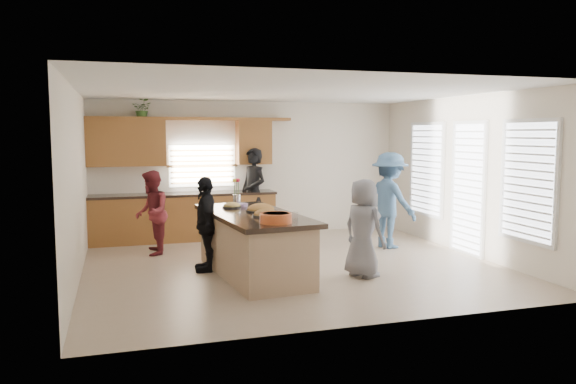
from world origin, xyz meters
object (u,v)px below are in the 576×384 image
object	(u,v)px
island	(254,246)
woman_left_front	(206,224)
woman_left_back	(253,193)
woman_right_back	(389,200)
woman_right_front	(363,228)
woman_left_mid	(152,213)
salad_bowl	(276,217)

from	to	relation	value
island	woman_left_front	size ratio (longest dim) A/B	1.90
woman_left_back	woman_left_front	size ratio (longest dim) A/B	1.24
woman_right_back	woman_right_front	distance (m)	2.31
woman_left_back	woman_left_mid	xyz separation A→B (m)	(-2.10, -1.08, -0.17)
woman_left_mid	woman_right_front	distance (m)	3.85
woman_left_back	woman_right_back	bearing A→B (deg)	26.52
salad_bowl	woman_left_back	distance (m)	4.07
woman_left_front	woman_left_mid	bearing A→B (deg)	-148.23
woman_right_front	woman_left_back	bearing A→B (deg)	-10.81
woman_right_front	salad_bowl	bearing A→B (deg)	82.63
woman_left_back	woman_right_back	size ratio (longest dim) A/B	1.03
woman_left_back	woman_left_front	distance (m)	2.88
woman_right_back	woman_left_front	bearing A→B (deg)	81.18
woman_right_back	woman_left_mid	bearing A→B (deg)	59.96
woman_left_back	woman_left_mid	distance (m)	2.37
island	woman_right_front	distance (m)	1.67
woman_left_front	woman_left_back	bearing A→B (deg)	156.48
island	woman_right_front	world-z (taller)	woman_right_front
salad_bowl	woman_left_front	size ratio (longest dim) A/B	0.29
woman_left_mid	woman_right_front	world-z (taller)	woman_left_mid
island	woman_left_back	world-z (taller)	woman_left_back
woman_right_back	woman_right_front	size ratio (longest dim) A/B	1.22
salad_bowl	woman_left_back	size ratio (longest dim) A/B	0.23
salad_bowl	woman_left_mid	bearing A→B (deg)	116.27
salad_bowl	woman_left_front	bearing A→B (deg)	115.62
island	woman_right_front	xyz separation A→B (m)	(1.54, -0.57, 0.28)
island	woman_right_back	size ratio (longest dim) A/B	1.57
woman_left_front	woman_right_back	distance (m)	3.65
woman_left_front	woman_right_front	bearing A→B (deg)	69.13
woman_left_back	woman_left_mid	size ratio (longest dim) A/B	1.23
woman_left_front	woman_right_front	xyz separation A→B (m)	(2.19, -1.05, -0.00)
salad_bowl	woman_right_back	distance (m)	3.65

